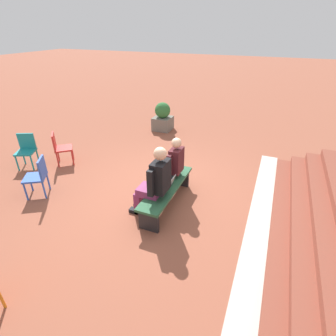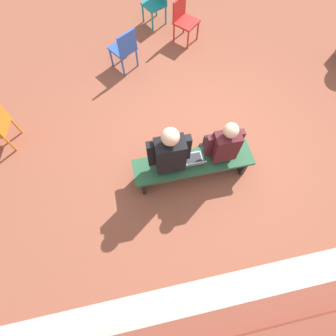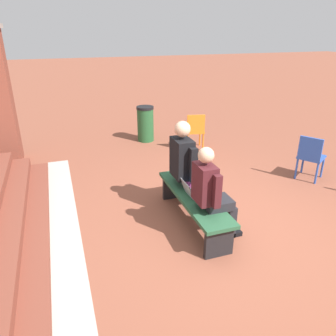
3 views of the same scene
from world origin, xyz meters
TOP-DOWN VIEW (x-y plane):
  - ground_plane at (0.00, 0.00)m, footprint 60.00×60.00m
  - concrete_strip at (0.32, 2.12)m, footprint 6.22×0.40m
  - brick_steps at (0.32, 3.07)m, footprint 5.42×1.20m
  - bench at (0.32, 0.35)m, footprint 1.80×0.44m
  - person_student at (-0.09, 0.28)m, footprint 0.51×0.65m
  - person_adult at (0.69, 0.27)m, footprint 0.59×0.74m
  - laptop at (0.34, 0.36)m, footprint 0.32×0.29m
  - plastic_chair_near_bench_right at (0.99, -2.25)m, footprint 0.58×0.58m
  - plastic_chair_near_bench_left at (-0.29, -2.85)m, footprint 0.59×0.59m
  - plastic_chair_by_pillar at (0.12, -3.54)m, footprint 0.56×0.56m
  - planter at (-3.62, -1.46)m, footprint 0.60×0.60m

SIDE VIEW (x-z plane):
  - ground_plane at x=0.00m, z-range 0.00..0.00m
  - concrete_strip at x=0.32m, z-range 0.00..0.01m
  - brick_steps at x=0.32m, z-range -0.07..0.52m
  - bench at x=0.32m, z-range 0.13..0.58m
  - planter at x=-3.62m, z-range -0.03..0.91m
  - plastic_chair_near_bench_right at x=0.99m, z-range 0.06..0.90m
  - plastic_chair_near_bench_left at x=-0.29m, z-range 0.06..0.90m
  - plastic_chair_by_pillar at x=0.12m, z-range 0.06..0.90m
  - laptop at x=0.34m, z-range 0.39..0.61m
  - person_student at x=-0.09m, z-range 0.05..1.35m
  - person_adult at x=0.69m, z-range 0.04..1.46m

